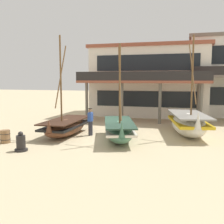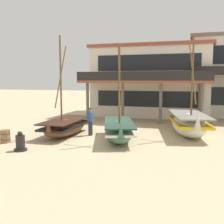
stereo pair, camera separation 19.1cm
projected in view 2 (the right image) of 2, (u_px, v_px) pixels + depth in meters
The scene contains 8 objects.
ground_plane at pixel (107, 137), 15.77m from camera, with size 120.00×120.00×0.00m, color tan.
fishing_boat_near_left at pixel (66, 126), 16.33m from camera, with size 1.84×4.48×5.92m.
fishing_boat_centre_large at pixel (189, 123), 16.28m from camera, with size 2.85×5.12×5.93m.
fishing_boat_far_right at pixel (119, 130), 15.03m from camera, with size 2.91×4.90×5.29m.
fisherman_by_hull at pixel (90, 122), 16.27m from camera, with size 0.26×0.37×1.68m.
capstan_winch at pixel (20, 143), 12.81m from camera, with size 0.62×0.62×0.95m.
wooden_barrel at pixel (5, 136), 14.45m from camera, with size 0.56×0.56×0.70m.
harbor_building_main at pixel (152, 81), 25.91m from camera, with size 10.96×9.36×6.54m.
Camera 2 is at (4.76, -14.71, 3.43)m, focal length 42.75 mm.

